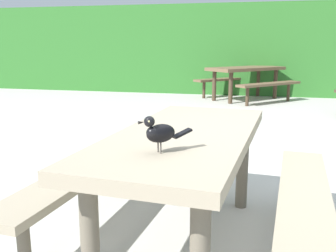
% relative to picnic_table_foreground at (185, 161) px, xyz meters
% --- Properties ---
extents(ground_plane, '(60.00, 60.00, 0.00)m').
position_rel_picnic_table_foreground_xyz_m(ground_plane, '(0.39, 0.28, -0.56)').
color(ground_plane, '#B7B5AD').
extents(hedge_wall, '(28.00, 2.35, 2.22)m').
position_rel_picnic_table_foreground_xyz_m(hedge_wall, '(0.39, 8.57, 0.55)').
color(hedge_wall, '#2D6B28').
rests_on(hedge_wall, ground).
extents(picnic_table_foreground, '(1.82, 1.86, 0.74)m').
position_rel_picnic_table_foreground_xyz_m(picnic_table_foreground, '(0.00, 0.00, 0.00)').
color(picnic_table_foreground, gray).
rests_on(picnic_table_foreground, ground).
extents(bird_grackle, '(0.23, 0.21, 0.18)m').
position_rel_picnic_table_foreground_xyz_m(bird_grackle, '(-0.04, -0.49, 0.29)').
color(bird_grackle, black).
rests_on(bird_grackle, picnic_table_foreground).
extents(picnic_table_mid_right, '(2.39, 2.40, 0.74)m').
position_rel_picnic_table_foreground_xyz_m(picnic_table_mid_right, '(0.12, 6.72, 0.00)').
color(picnic_table_mid_right, brown).
rests_on(picnic_table_mid_right, ground).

